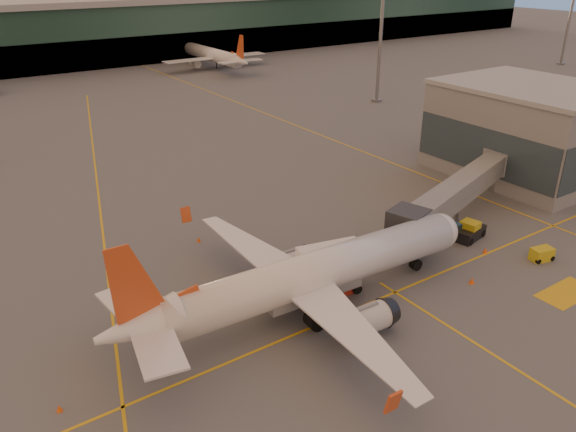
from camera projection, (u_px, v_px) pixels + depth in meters
ground at (394, 339)px, 45.38m from camera, size 600.00×600.00×0.00m
taxi_markings at (119, 188)px, 74.96m from camera, size 100.12×173.00×0.01m
terminal at (17, 38)px, 147.95m from camera, size 400.00×20.00×17.60m
gate_building at (526, 130)px, 77.67m from camera, size 18.40×22.40×12.60m
mast_east_near at (381, 29)px, 113.80m from camera, size 2.40×2.40×25.60m
mast_east_far at (571, 10)px, 155.25m from camera, size 2.40×2.40×25.60m
main_airplane at (308, 277)px, 47.56m from camera, size 35.30×31.77×10.66m
jet_bridge at (464, 188)px, 65.24m from camera, size 28.06×11.27×5.46m
catering_truck at (332, 267)px, 50.77m from camera, size 6.34×3.82×4.60m
gpu_cart at (542, 254)px, 56.97m from camera, size 2.51×1.82×1.32m
pushback_tug at (470, 232)px, 61.33m from camera, size 4.22×2.81×2.00m
cone_nose at (485, 250)px, 58.52m from camera, size 0.46×0.46×0.59m
cone_tail at (59, 408)px, 38.06m from camera, size 0.41×0.41×0.53m
cone_wing_left at (199, 239)px, 60.83m from camera, size 0.42×0.42×0.54m
cone_fwd at (472, 281)px, 52.98m from camera, size 0.50×0.50×0.63m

